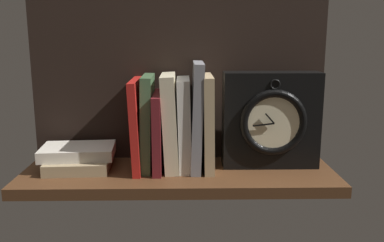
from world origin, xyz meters
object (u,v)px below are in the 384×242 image
book_maroon_dawkins (158,131)px  book_stack_side (79,157)px  book_tan_shortstories (208,122)px  book_green_romantic (148,123)px  book_cream_twain (170,122)px  book_gray_chess (197,116)px  framed_clock (271,120)px  book_white_catcher (184,124)px  book_red_requiem (137,125)px

book_maroon_dawkins → book_stack_side: book_maroon_dawkins is taller
book_tan_shortstories → book_stack_side: 31.46cm
book_green_romantic → book_cream_twain: bearing=0.0°
book_green_romantic → book_stack_side: book_green_romantic is taller
book_green_romantic → book_gray_chess: book_gray_chess is taller
book_green_romantic → book_cream_twain: book_cream_twain is taller
book_cream_twain → framed_clock: framed_clock is taller
book_tan_shortstories → book_stack_side: (-30.34, -0.04, -8.32)cm
book_green_romantic → book_maroon_dawkins: book_green_romantic is taller
book_cream_twain → book_stack_side: book_cream_twain is taller
book_cream_twain → book_stack_side: 23.20cm
book_green_romantic → book_white_catcher: 8.57cm
book_tan_shortstories → book_maroon_dawkins: bearing=180.0°
book_red_requiem → framed_clock: size_ratio=0.93×
book_green_romantic → book_stack_side: size_ratio=1.25×
book_red_requiem → book_gray_chess: bearing=0.0°
book_gray_chess → book_stack_side: size_ratio=1.42×
book_red_requiem → framed_clock: bearing=0.7°
book_maroon_dawkins → framed_clock: 26.52cm
book_green_romantic → book_maroon_dawkins: bearing=0.0°
book_red_requiem → book_green_romantic: 2.40cm
book_red_requiem → book_stack_side: book_red_requiem is taller
book_gray_chess → book_tan_shortstories: size_ratio=1.13×
book_maroon_dawkins → book_tan_shortstories: (11.55, 0.00, 2.05)cm
book_green_romantic → book_white_catcher: bearing=0.0°
book_white_catcher → framed_clock: 20.31cm
book_gray_chess → book_cream_twain: bearing=180.0°
book_red_requiem → book_green_romantic: size_ratio=0.96×
book_tan_shortstories → book_cream_twain: bearing=180.0°
book_maroon_dawkins → book_gray_chess: 9.65cm
book_maroon_dawkins → book_white_catcher: bearing=0.0°
book_maroon_dawkins → book_tan_shortstories: 11.73cm
book_maroon_dawkins → book_gray_chess: bearing=0.0°
book_green_romantic → book_maroon_dawkins: size_ratio=1.23×
book_cream_twain → book_white_catcher: 3.32cm
book_white_catcher → book_tan_shortstories: (5.43, 0.00, 0.35)cm
book_white_catcher → book_stack_side: bearing=-179.9°
book_white_catcher → book_red_requiem: bearing=180.0°
book_green_romantic → book_cream_twain: (5.27, 0.00, 0.12)cm
book_gray_chess → book_stack_side: 29.45cm
book_maroon_dawkins → book_white_catcher: 6.35cm
book_gray_chess → framed_clock: bearing=1.3°
book_maroon_dawkins → book_green_romantic: bearing=180.0°
framed_clock → book_white_catcher: bearing=-178.9°
book_cream_twain → book_stack_side: (-21.62, -0.04, -8.42)cm
book_tan_shortstories → book_white_catcher: bearing=180.0°
book_cream_twain → book_stack_side: size_ratio=1.26×
framed_clock → book_stack_side: bearing=-179.5°
book_red_requiem → book_white_catcher: bearing=0.0°
book_maroon_dawkins → book_cream_twain: size_ratio=0.80×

